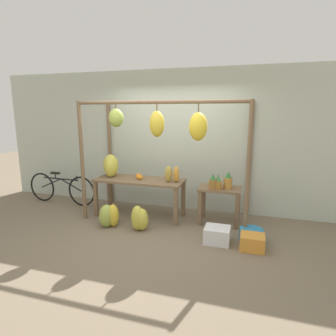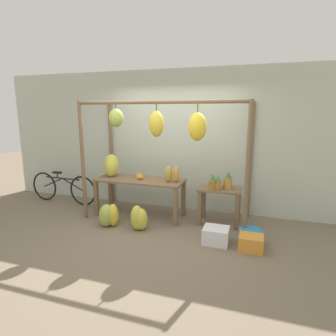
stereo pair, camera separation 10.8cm
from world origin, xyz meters
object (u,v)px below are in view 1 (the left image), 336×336
(orange_pile, at_px, (139,177))
(pineapple_cluster, at_px, (221,182))
(fruit_crate_white, at_px, (217,235))
(fruit_crate_purple, at_px, (252,242))
(banana_pile_ground_right, at_px, (140,219))
(papaya_pile, at_px, (172,174))
(blue_bucket, at_px, (251,235))
(parked_bicycle, at_px, (61,188))
(banana_pile_on_table, at_px, (111,167))
(banana_pile_ground_left, at_px, (110,215))

(orange_pile, distance_m, pineapple_cluster, 1.55)
(fruit_crate_white, relative_size, fruit_crate_purple, 1.11)
(orange_pile, distance_m, banana_pile_ground_right, 0.91)
(fruit_crate_white, relative_size, papaya_pile, 1.23)
(blue_bucket, height_order, parked_bicycle, parked_bicycle)
(banana_pile_on_table, bearing_deg, orange_pile, -1.78)
(orange_pile, bearing_deg, blue_bucket, -14.19)
(banana_pile_ground_right, height_order, fruit_crate_white, banana_pile_ground_right)
(fruit_crate_purple, bearing_deg, banana_pile_ground_left, 175.91)
(pineapple_cluster, height_order, parked_bicycle, pineapple_cluster)
(pineapple_cluster, xyz_separation_m, banana_pile_ground_left, (-1.85, -0.60, -0.59))
(fruit_crate_purple, bearing_deg, parked_bicycle, 166.50)
(banana_pile_on_table, height_order, orange_pile, banana_pile_on_table)
(blue_bucket, bearing_deg, parked_bicycle, 170.31)
(blue_bucket, bearing_deg, papaya_pile, 161.57)
(banana_pile_on_table, height_order, pineapple_cluster, banana_pile_on_table)
(banana_pile_ground_left, bearing_deg, parked_bicycle, 153.69)
(banana_pile_on_table, xyz_separation_m, papaya_pile, (1.26, -0.07, -0.05))
(orange_pile, distance_m, parked_bicycle, 1.96)
(orange_pile, relative_size, pineapple_cluster, 0.53)
(parked_bicycle, relative_size, fruit_crate_purple, 4.86)
(banana_pile_on_table, bearing_deg, papaya_pile, -3.37)
(blue_bucket, distance_m, fruit_crate_purple, 0.28)
(banana_pile_ground_right, bearing_deg, banana_pile_on_table, 141.87)
(fruit_crate_purple, bearing_deg, papaya_pile, 152.32)
(banana_pile_on_table, distance_m, fruit_crate_purple, 2.94)
(banana_pile_ground_left, bearing_deg, banana_pile_on_table, 113.75)
(orange_pile, distance_m, fruit_crate_white, 1.88)
(parked_bicycle, bearing_deg, blue_bucket, -9.69)
(banana_pile_ground_left, distance_m, fruit_crate_white, 1.90)
(pineapple_cluster, xyz_separation_m, banana_pile_ground_right, (-1.27, -0.62, -0.58))
(orange_pile, height_order, banana_pile_ground_left, orange_pile)
(banana_pile_ground_right, height_order, blue_bucket, banana_pile_ground_right)
(banana_pile_ground_left, distance_m, banana_pile_ground_right, 0.58)
(orange_pile, relative_size, banana_pile_ground_left, 0.45)
(parked_bicycle, height_order, papaya_pile, papaya_pile)
(blue_bucket, xyz_separation_m, fruit_crate_purple, (0.02, -0.28, 0.01))
(blue_bucket, distance_m, parked_bicycle, 4.06)
(orange_pile, distance_m, blue_bucket, 2.27)
(pineapple_cluster, bearing_deg, banana_pile_ground_left, -162.05)
(fruit_crate_white, distance_m, parked_bicycle, 3.62)
(banana_pile_on_table, relative_size, blue_bucket, 1.20)
(blue_bucket, bearing_deg, fruit_crate_white, -156.78)
(orange_pile, xyz_separation_m, parked_bicycle, (-1.90, 0.15, -0.43))
(pineapple_cluster, height_order, papaya_pile, papaya_pile)
(banana_pile_ground_left, height_order, fruit_crate_white, banana_pile_ground_left)
(banana_pile_ground_left, bearing_deg, blue_bucket, 2.60)
(papaya_pile, relative_size, fruit_crate_purple, 0.90)
(banana_pile_ground_right, relative_size, fruit_crate_purple, 1.25)
(pineapple_cluster, height_order, blue_bucket, pineapple_cluster)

